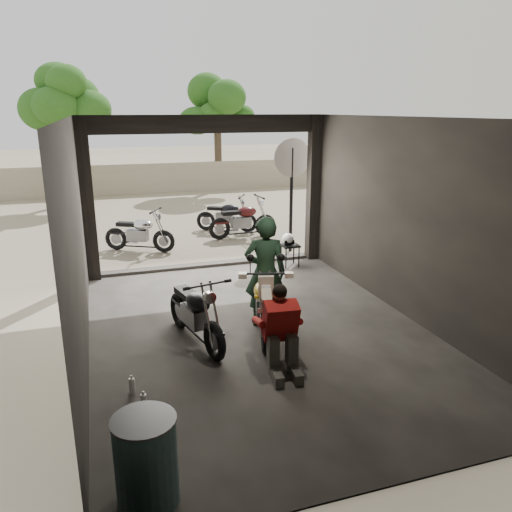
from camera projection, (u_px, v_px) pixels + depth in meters
ground at (259, 332)px, 7.70m from camera, size 80.00×80.00×0.00m
garage at (248, 244)px, 7.84m from camera, size 7.00×7.13×3.20m
boundary_wall at (152, 178)px, 20.31m from camera, size 18.00×0.30×1.20m
tree_left at (62, 88)px, 17.09m from camera, size 2.20×2.20×5.60m
tree_right at (217, 102)px, 20.29m from camera, size 2.20×2.20×5.00m
main_bike at (264, 298)px, 7.51m from camera, size 1.17×1.88×1.16m
left_bike at (195, 309)px, 7.22m from camera, size 0.98×1.68×1.07m
outside_bike_a at (139, 230)px, 11.93m from camera, size 1.65×1.28×1.04m
outside_bike_b at (243, 217)px, 13.20m from camera, size 1.66×0.76×1.10m
outside_bike_c at (226, 214)px, 13.88m from camera, size 1.62×1.27×1.02m
rider at (265, 272)px, 7.69m from camera, size 0.74×0.60×1.78m
mechanic at (283, 334)px, 6.34m from camera, size 0.66×0.84×1.13m
stool at (290, 248)px, 10.77m from camera, size 0.36×0.36×0.50m
helmet at (288, 239)px, 10.74m from camera, size 0.30×0.31×0.25m
oil_drum at (146, 462)px, 4.26m from camera, size 0.57×0.57×0.83m
sign_post at (292, 175)px, 11.55m from camera, size 0.89×0.08×2.68m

